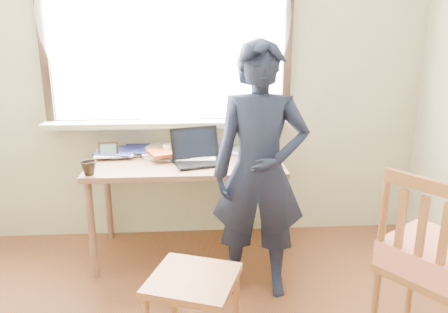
{
  "coord_description": "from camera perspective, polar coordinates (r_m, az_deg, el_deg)",
  "views": [
    {
      "loc": [
        -0.01,
        -1.32,
        1.6
      ],
      "look_at": [
        0.14,
        0.95,
        0.94
      ],
      "focal_mm": 35.0,
      "sensor_mm": 36.0,
      "label": 1
    }
  ],
  "objects": [
    {
      "name": "desk",
      "position": [
        3.1,
        -4.94,
        -1.89
      ],
      "size": [
        1.34,
        0.67,
        0.72
      ],
      "color": "brown",
      "rests_on": "ground"
    },
    {
      "name": "side_chair",
      "position": [
        2.45,
        25.78,
        -12.02
      ],
      "size": [
        0.61,
        0.61,
        0.97
      ],
      "color": "brown",
      "rests_on": "ground"
    },
    {
      "name": "mug_white",
      "position": [
        3.21,
        -7.05,
        0.88
      ],
      "size": [
        0.15,
        0.15,
        0.09
      ],
      "primitive_type": "imported",
      "rotation": [
        0.0,
        0.0,
        0.47
      ],
      "color": "white",
      "rests_on": "desk"
    },
    {
      "name": "mug_dark",
      "position": [
        2.89,
        -17.23,
        -1.46
      ],
      "size": [
        0.13,
        0.13,
        0.09
      ],
      "primitive_type": "imported",
      "rotation": [
        0.0,
        0.0,
        -0.46
      ],
      "color": "black",
      "rests_on": "desk"
    },
    {
      "name": "room_shell",
      "position": [
        1.52,
        -4.4,
        17.52
      ],
      "size": [
        3.52,
        4.02,
        2.61
      ],
      "color": "#BFBB9A",
      "rests_on": "ground"
    },
    {
      "name": "mouse",
      "position": [
        3.0,
        2.93,
        -0.67
      ],
      "size": [
        0.09,
        0.06,
        0.03
      ],
      "primitive_type": "ellipsoid",
      "color": "black",
      "rests_on": "desk"
    },
    {
      "name": "book_a",
      "position": [
        3.29,
        -10.51,
        0.52
      ],
      "size": [
        0.21,
        0.28,
        0.03
      ],
      "primitive_type": "imported",
      "rotation": [
        0.0,
        0.0,
        0.04
      ],
      "color": "white",
      "rests_on": "desk"
    },
    {
      "name": "book_b",
      "position": [
        3.34,
        0.86,
        0.99
      ],
      "size": [
        0.31,
        0.33,
        0.02
      ],
      "primitive_type": "imported",
      "rotation": [
        0.0,
        0.0,
        -0.62
      ],
      "color": "white",
      "rests_on": "desk"
    },
    {
      "name": "work_chair",
      "position": [
        2.28,
        -4.05,
        -16.81
      ],
      "size": [
        0.52,
        0.51,
        0.42
      ],
      "color": "brown",
      "rests_on": "ground"
    },
    {
      "name": "laptop",
      "position": [
        3.03,
        -3.45,
        0.27
      ],
      "size": [
        0.4,
        0.36,
        0.23
      ],
      "color": "black",
      "rests_on": "desk"
    },
    {
      "name": "desk_clutter",
      "position": [
        3.28,
        -10.8,
        0.75
      ],
      "size": [
        0.96,
        0.52,
        0.06
      ],
      "color": "white",
      "rests_on": "desk"
    },
    {
      "name": "picture_frame",
      "position": [
        3.22,
        -14.84,
        0.69
      ],
      "size": [
        0.14,
        0.02,
        0.11
      ],
      "color": "black",
      "rests_on": "desk"
    },
    {
      "name": "person",
      "position": [
        2.62,
        4.68,
        -2.13
      ],
      "size": [
        0.62,
        0.45,
        1.56
      ],
      "primitive_type": "imported",
      "rotation": [
        0.0,
        0.0,
        -0.14
      ],
      "color": "black",
      "rests_on": "ground"
    }
  ]
}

